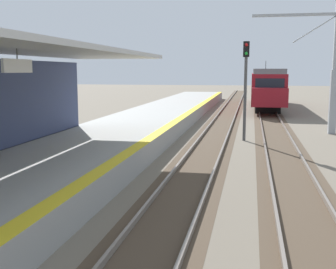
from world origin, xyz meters
name	(u,v)px	position (x,y,z in m)	size (l,w,h in m)	color
station_platform	(98,147)	(-2.50, 16.00, 0.45)	(5.00, 80.00, 0.91)	#999993
track_pair_nearest_platform	(210,144)	(1.90, 20.00, 0.05)	(2.34, 120.00, 0.16)	#4C3D2D
track_pair_middle	(280,147)	(5.30, 20.00, 0.05)	(2.34, 120.00, 0.16)	#4C3D2D
approaching_train	(266,86)	(5.30, 43.31, 2.18)	(2.93, 19.60, 4.76)	maroon
rail_signal_post	(246,80)	(3.55, 21.79, 3.19)	(0.32, 0.34, 5.20)	#4C4C4C
catenary_pylon_far_side	(329,72)	(8.28, 25.35, 3.60)	(5.00, 0.40, 7.50)	#9EA3A8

